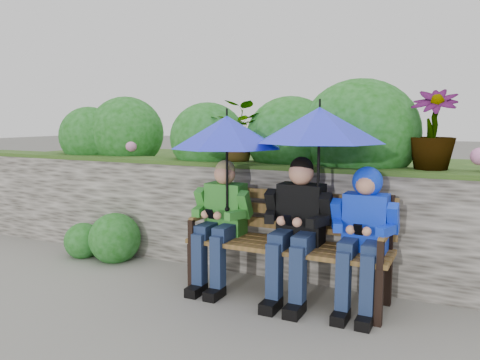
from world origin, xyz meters
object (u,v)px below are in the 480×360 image
at_px(boy_left, 221,217).
at_px(boy_right, 363,227).
at_px(umbrella_right, 319,125).
at_px(boy_middle, 297,223).
at_px(park_bench, 290,236).
at_px(umbrella_left, 227,132).

relative_size(boy_left, boy_right, 1.00).
bearing_deg(boy_left, umbrella_right, 1.80).
bearing_deg(boy_left, boy_middle, -0.45).
bearing_deg(umbrella_right, boy_middle, -168.39).
xyz_separation_m(boy_left, umbrella_right, (0.84, 0.03, 0.79)).
bearing_deg(boy_middle, park_bench, 137.37).
distance_m(park_bench, umbrella_left, 1.00).
relative_size(boy_middle, umbrella_left, 1.22).
bearing_deg(park_bench, umbrella_right, -11.15).
relative_size(park_bench, boy_left, 1.50).
bearing_deg(umbrella_right, park_bench, 168.85).
xyz_separation_m(park_bench, boy_middle, (0.09, -0.08, 0.14)).
xyz_separation_m(park_bench, umbrella_left, (-0.53, -0.08, 0.84)).
xyz_separation_m(boy_middle, boy_right, (0.51, 0.02, 0.02)).
bearing_deg(umbrella_left, umbrella_right, 2.52).
xyz_separation_m(umbrella_left, umbrella_right, (0.77, 0.03, 0.06)).
bearing_deg(umbrella_right, umbrella_left, -177.48).
height_order(boy_left, boy_middle, boy_middle).
bearing_deg(umbrella_left, boy_middle, 0.20).
height_order(boy_right, umbrella_right, umbrella_right).
relative_size(boy_left, umbrella_left, 1.16).
bearing_deg(boy_right, umbrella_left, -178.97).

